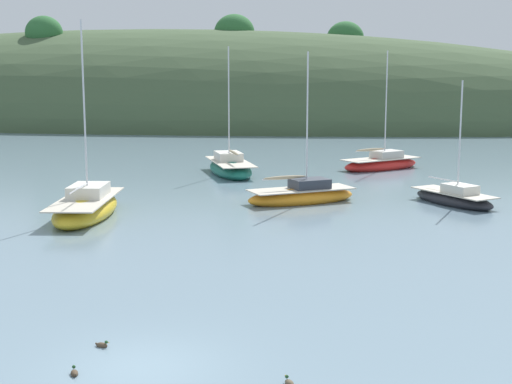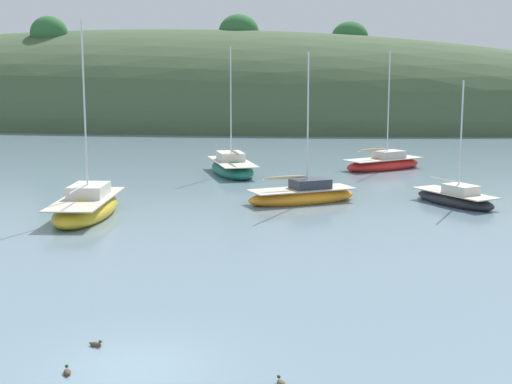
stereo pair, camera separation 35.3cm
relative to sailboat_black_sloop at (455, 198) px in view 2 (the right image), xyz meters
The scene contains 10 objects.
ground_plane 26.77m from the sailboat_black_sloop, 113.16° to the right, with size 400.00×400.00×0.00m, color slate.
far_shoreline_hill 67.33m from the sailboat_black_sloop, 121.89° to the left, with size 150.00×36.00×27.34m.
sailboat_black_sloop is the anchor object (origin of this frame).
sailboat_blue_center 8.50m from the sailboat_black_sloop, behind, with size 6.72×5.32×8.66m.
sailboat_orange_cutter 14.69m from the sailboat_black_sloop, 104.71° to the left, with size 6.65×6.16×9.04m.
sailboat_navy_dinghy 17.61m from the sailboat_black_sloop, 145.73° to the left, with size 5.35×8.15×9.31m.
sailboat_grey_yawl 20.10m from the sailboat_black_sloop, 161.69° to the right, with size 3.63×8.19×10.20m.
duck_lone_right 28.03m from the sailboat_black_sloop, 115.43° to the right, with size 0.31×0.41×0.24m.
duck_lone_left 26.33m from the sailboat_black_sloop, 117.14° to the right, with size 0.42×0.25×0.24m.
duck_straggler 26.00m from the sailboat_black_sloop, 104.93° to the right, with size 0.33×0.40×0.24m.
Camera 2 is at (5.82, -17.09, 7.51)m, focal length 51.76 mm.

